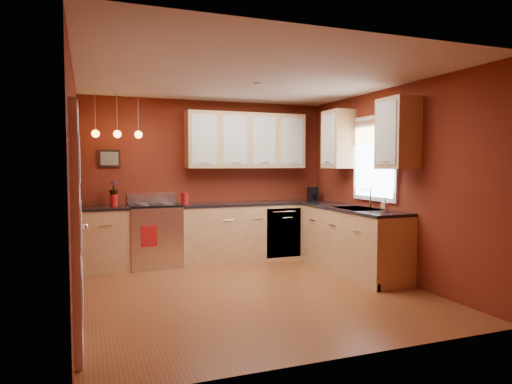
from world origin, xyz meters
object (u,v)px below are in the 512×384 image
object	(u,v)px
red_canister	(185,199)
soap_pump	(385,205)
sink	(358,210)
gas_range	(155,235)
coffee_maker	(313,194)

from	to	relation	value
red_canister	soap_pump	xyz separation A→B (m)	(2.22, -2.06, 0.01)
soap_pump	sink	bearing A→B (deg)	96.60
gas_range	red_canister	size ratio (longest dim) A/B	6.35
sink	coffee_maker	distance (m)	1.50
red_canister	soap_pump	size ratio (longest dim) A/B	0.93
soap_pump	red_canister	bearing A→B (deg)	137.04
red_canister	soap_pump	distance (m)	3.03
sink	red_canister	distance (m)	2.63
sink	coffee_maker	xyz separation A→B (m)	(0.07, 1.50, 0.13)
sink	soap_pump	xyz separation A→B (m)	(0.06, -0.55, 0.12)
gas_range	red_canister	bearing A→B (deg)	1.58
gas_range	coffee_maker	xyz separation A→B (m)	(2.69, -0.01, 0.57)
sink	coffee_maker	bearing A→B (deg)	87.28
coffee_maker	soap_pump	size ratio (longest dim) A/B	1.23
sink	gas_range	bearing A→B (deg)	150.22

